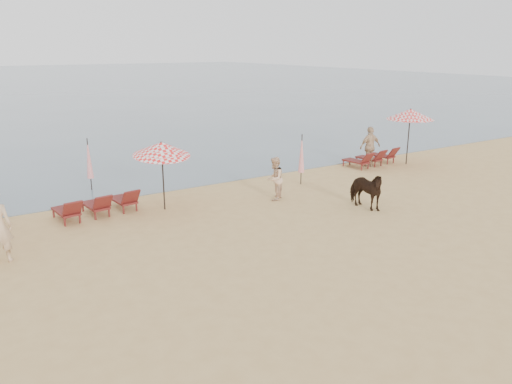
{
  "coord_description": "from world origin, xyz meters",
  "views": [
    {
      "loc": [
        -7.7,
        -7.21,
        5.34
      ],
      "look_at": [
        0.0,
        5.0,
        1.1
      ],
      "focal_mm": 35.0,
      "sensor_mm": 36.0,
      "label": 1
    }
  ],
  "objects_px": {
    "umbrella_open_left_b": "(162,149)",
    "beachgoer_right_b": "(370,147)",
    "umbrella_open_right": "(410,114)",
    "cow": "(365,190)",
    "umbrella_closed_right": "(302,154)",
    "lounger_cluster_left": "(98,205)",
    "lounger_cluster_right": "(372,157)",
    "umbrella_closed_left": "(89,159)",
    "beachgoer_right_a": "(275,179)"
  },
  "relations": [
    {
      "from": "umbrella_open_left_b",
      "to": "umbrella_closed_right",
      "type": "relative_size",
      "value": 1.2
    },
    {
      "from": "umbrella_closed_left",
      "to": "beachgoer_right_a",
      "type": "height_order",
      "value": "umbrella_closed_left"
    },
    {
      "from": "lounger_cluster_left",
      "to": "beachgoer_right_b",
      "type": "relative_size",
      "value": 1.42
    },
    {
      "from": "umbrella_open_left_b",
      "to": "beachgoer_right_b",
      "type": "height_order",
      "value": "umbrella_open_left_b"
    },
    {
      "from": "umbrella_open_right",
      "to": "umbrella_closed_right",
      "type": "bearing_deg",
      "value": -175.56
    },
    {
      "from": "cow",
      "to": "beachgoer_right_a",
      "type": "relative_size",
      "value": 1.0
    },
    {
      "from": "umbrella_closed_right",
      "to": "beachgoer_right_a",
      "type": "xyz_separation_m",
      "value": [
        -2.09,
        -1.18,
        -0.46
      ]
    },
    {
      "from": "beachgoer_right_a",
      "to": "beachgoer_right_b",
      "type": "xyz_separation_m",
      "value": [
        6.56,
        1.92,
        0.14
      ]
    },
    {
      "from": "umbrella_open_right",
      "to": "umbrella_closed_right",
      "type": "height_order",
      "value": "umbrella_open_right"
    },
    {
      "from": "lounger_cluster_right",
      "to": "umbrella_closed_left",
      "type": "distance_m",
      "value": 12.48
    },
    {
      "from": "umbrella_open_left_b",
      "to": "lounger_cluster_right",
      "type": "bearing_deg",
      "value": 13.64
    },
    {
      "from": "umbrella_closed_right",
      "to": "cow",
      "type": "height_order",
      "value": "umbrella_closed_right"
    },
    {
      "from": "umbrella_closed_right",
      "to": "cow",
      "type": "relative_size",
      "value": 1.3
    },
    {
      "from": "lounger_cluster_left",
      "to": "lounger_cluster_right",
      "type": "height_order",
      "value": "lounger_cluster_left"
    },
    {
      "from": "beachgoer_right_b",
      "to": "beachgoer_right_a",
      "type": "bearing_deg",
      "value": 23.48
    },
    {
      "from": "umbrella_open_left_b",
      "to": "cow",
      "type": "xyz_separation_m",
      "value": [
        5.79,
        -3.55,
        -1.43
      ]
    },
    {
      "from": "lounger_cluster_right",
      "to": "beachgoer_right_b",
      "type": "distance_m",
      "value": 0.65
    },
    {
      "from": "umbrella_closed_left",
      "to": "umbrella_open_right",
      "type": "bearing_deg",
      "value": -13.73
    },
    {
      "from": "umbrella_open_left_b",
      "to": "umbrella_closed_right",
      "type": "distance_m",
      "value": 5.93
    },
    {
      "from": "umbrella_open_right",
      "to": "beachgoer_right_a",
      "type": "relative_size",
      "value": 1.66
    },
    {
      "from": "lounger_cluster_left",
      "to": "beachgoer_right_b",
      "type": "bearing_deg",
      "value": -5.05
    },
    {
      "from": "lounger_cluster_left",
      "to": "lounger_cluster_right",
      "type": "distance_m",
      "value": 12.76
    },
    {
      "from": "lounger_cluster_right",
      "to": "umbrella_closed_left",
      "type": "xyz_separation_m",
      "value": [
        -12.15,
        2.69,
        0.88
      ]
    },
    {
      "from": "lounger_cluster_left",
      "to": "umbrella_open_left_b",
      "type": "xyz_separation_m",
      "value": [
        2.1,
        -0.52,
        1.71
      ]
    },
    {
      "from": "lounger_cluster_left",
      "to": "umbrella_open_left_b",
      "type": "distance_m",
      "value": 2.76
    },
    {
      "from": "umbrella_open_left_b",
      "to": "umbrella_open_right",
      "type": "xyz_separation_m",
      "value": [
        12.21,
        0.29,
        0.25
      ]
    },
    {
      "from": "lounger_cluster_left",
      "to": "beachgoer_right_a",
      "type": "xyz_separation_m",
      "value": [
        5.88,
        -1.6,
        0.4
      ]
    },
    {
      "from": "beachgoer_right_a",
      "to": "lounger_cluster_right",
      "type": "bearing_deg",
      "value": 154.76
    },
    {
      "from": "umbrella_closed_left",
      "to": "umbrella_closed_right",
      "type": "relative_size",
      "value": 1.01
    },
    {
      "from": "umbrella_closed_left",
      "to": "beachgoer_right_a",
      "type": "relative_size",
      "value": 1.3
    },
    {
      "from": "umbrella_open_left_b",
      "to": "umbrella_closed_right",
      "type": "height_order",
      "value": "umbrella_open_left_b"
    },
    {
      "from": "beachgoer_right_a",
      "to": "beachgoer_right_b",
      "type": "relative_size",
      "value": 0.84
    },
    {
      "from": "umbrella_open_left_b",
      "to": "beachgoer_right_b",
      "type": "xyz_separation_m",
      "value": [
        10.34,
        0.84,
        -1.16
      ]
    },
    {
      "from": "cow",
      "to": "umbrella_closed_right",
      "type": "bearing_deg",
      "value": 83.59
    },
    {
      "from": "lounger_cluster_left",
      "to": "cow",
      "type": "bearing_deg",
      "value": -33.83
    },
    {
      "from": "beachgoer_right_a",
      "to": "umbrella_closed_right",
      "type": "bearing_deg",
      "value": 167.77
    },
    {
      "from": "umbrella_closed_right",
      "to": "beachgoer_right_a",
      "type": "height_order",
      "value": "umbrella_closed_right"
    },
    {
      "from": "beachgoer_right_a",
      "to": "umbrella_open_right",
      "type": "bearing_deg",
      "value": 147.53
    },
    {
      "from": "lounger_cluster_left",
      "to": "umbrella_closed_left",
      "type": "relative_size",
      "value": 1.3
    },
    {
      "from": "umbrella_open_right",
      "to": "cow",
      "type": "xyz_separation_m",
      "value": [
        -6.42,
        -3.85,
        -1.68
      ]
    },
    {
      "from": "lounger_cluster_left",
      "to": "umbrella_open_right",
      "type": "distance_m",
      "value": 14.44
    },
    {
      "from": "umbrella_closed_left",
      "to": "umbrella_open_left_b",
      "type": "bearing_deg",
      "value": -67.67
    },
    {
      "from": "lounger_cluster_left",
      "to": "umbrella_closed_left",
      "type": "bearing_deg",
      "value": 72.55
    },
    {
      "from": "lounger_cluster_left",
      "to": "cow",
      "type": "xyz_separation_m",
      "value": [
        7.89,
        -4.08,
        0.28
      ]
    },
    {
      "from": "lounger_cluster_left",
      "to": "umbrella_closed_left",
      "type": "distance_m",
      "value": 3.29
    },
    {
      "from": "umbrella_closed_left",
      "to": "cow",
      "type": "bearing_deg",
      "value": -44.64
    },
    {
      "from": "lounger_cluster_right",
      "to": "cow",
      "type": "distance_m",
      "value": 6.64
    },
    {
      "from": "lounger_cluster_right",
      "to": "beachgoer_right_b",
      "type": "relative_size",
      "value": 1.41
    },
    {
      "from": "lounger_cluster_right",
      "to": "umbrella_open_left_b",
      "type": "bearing_deg",
      "value": 177.92
    },
    {
      "from": "lounger_cluster_right",
      "to": "beachgoer_right_a",
      "type": "relative_size",
      "value": 1.67
    }
  ]
}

